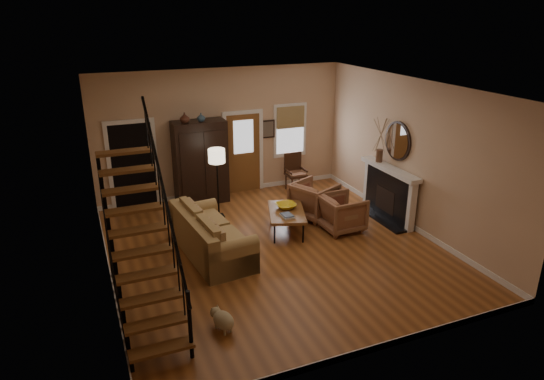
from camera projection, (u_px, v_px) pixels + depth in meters
name	position (u px, v px, depth m)	size (l,w,h in m)	color
room	(228.00, 158.00, 10.84)	(7.00, 7.33, 3.30)	#945425
staircase	(139.00, 224.00, 7.32)	(0.94, 2.80, 3.20)	brown
fireplace	(390.00, 188.00, 11.29)	(0.33, 1.95, 2.30)	black
armoire	(200.00, 162.00, 12.10)	(1.30, 0.60, 2.10)	black
vase_a	(185.00, 118.00, 11.48)	(0.24, 0.24, 0.25)	#4C2619
vase_b	(201.00, 117.00, 11.63)	(0.20, 0.20, 0.21)	#334C60
sofa	(212.00, 235.00, 9.66)	(1.00, 2.31, 0.86)	#A5824B
coffee_table	(286.00, 221.00, 10.70)	(0.76, 1.29, 0.50)	brown
bowl	(286.00, 206.00, 10.74)	(0.44, 0.44, 0.11)	gold
books	(287.00, 216.00, 10.30)	(0.24, 0.32, 0.06)	beige
armchair_left	(342.00, 213.00, 10.74)	(0.87, 0.89, 0.81)	brown
armchair_right	(314.00, 200.00, 11.42)	(0.91, 0.94, 0.85)	brown
floor_lamp	(218.00, 184.00, 11.24)	(0.38, 0.38, 1.68)	black
side_chair	(296.00, 173.00, 13.03)	(0.54, 0.54, 1.02)	#3B2112
dog	(224.00, 321.00, 7.42)	(0.27, 0.45, 0.33)	#C3B285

